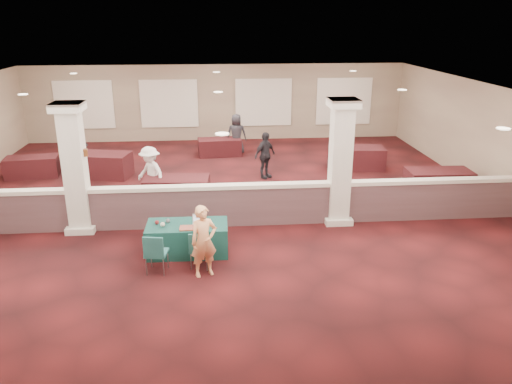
{
  "coord_description": "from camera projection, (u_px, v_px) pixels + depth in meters",
  "views": [
    {
      "loc": [
        -0.13,
        -13.34,
        5.06
      ],
      "look_at": [
        0.83,
        -2.0,
        1.06
      ],
      "focal_mm": 35.0,
      "sensor_mm": 36.0,
      "label": 1
    }
  ],
  "objects": [
    {
      "name": "ground",
      "position": [
        221.0,
        205.0,
        14.23
      ],
      "size": [
        16.0,
        16.0,
        0.0
      ],
      "primitive_type": "plane",
      "color": "#441113",
      "rests_on": "ground"
    },
    {
      "name": "wall_back",
      "position": [
        217.0,
        103.0,
        21.21
      ],
      "size": [
        16.0,
        0.04,
        3.2
      ],
      "primitive_type": "cube",
      "color": "#7E6857",
      "rests_on": "ground"
    },
    {
      "name": "wall_front",
      "position": [
        230.0,
        313.0,
        6.18
      ],
      "size": [
        16.0,
        0.04,
        3.2
      ],
      "primitive_type": "cube",
      "color": "#7E6857",
      "rests_on": "ground"
    },
    {
      "name": "wall_right",
      "position": [
        498.0,
        144.0,
        14.33
      ],
      "size": [
        0.04,
        16.0,
        3.2
      ],
      "primitive_type": "cube",
      "color": "#7E6857",
      "rests_on": "ground"
    },
    {
      "name": "ceiling",
      "position": [
        218.0,
        91.0,
        13.16
      ],
      "size": [
        16.0,
        16.0,
        0.02
      ],
      "primitive_type": "cube",
      "color": "white",
      "rests_on": "wall_back"
    },
    {
      "name": "partition_wall",
      "position": [
        222.0,
        205.0,
        12.63
      ],
      "size": [
        15.6,
        0.28,
        1.1
      ],
      "color": "#52373B",
      "rests_on": "ground"
    },
    {
      "name": "column_left",
      "position": [
        75.0,
        167.0,
        11.99
      ],
      "size": [
        0.72,
        0.72,
        3.2
      ],
      "color": "white",
      "rests_on": "ground"
    },
    {
      "name": "column_right",
      "position": [
        340.0,
        161.0,
        12.51
      ],
      "size": [
        0.72,
        0.72,
        3.2
      ],
      "color": "white",
      "rests_on": "ground"
    },
    {
      "name": "sconce_left",
      "position": [
        61.0,
        153.0,
        11.85
      ],
      "size": [
        0.12,
        0.12,
        0.18
      ],
      "color": "brown",
      "rests_on": "column_left"
    },
    {
      "name": "sconce_right",
      "position": [
        85.0,
        153.0,
        11.89
      ],
      "size": [
        0.12,
        0.12,
        0.18
      ],
      "color": "brown",
      "rests_on": "column_left"
    },
    {
      "name": "near_table",
      "position": [
        188.0,
        238.0,
        11.23
      ],
      "size": [
        1.82,
        0.93,
        0.69
      ],
      "primitive_type": "cube",
      "rotation": [
        0.0,
        0.0,
        -0.01
      ],
      "color": "#103C33",
      "rests_on": "ground"
    },
    {
      "name": "conf_chair_main",
      "position": [
        199.0,
        247.0,
        10.47
      ],
      "size": [
        0.49,
        0.49,
        0.83
      ],
      "rotation": [
        0.0,
        0.0,
        -0.21
      ],
      "color": "#21605F",
      "rests_on": "ground"
    },
    {
      "name": "conf_chair_side",
      "position": [
        155.0,
        251.0,
        10.25
      ],
      "size": [
        0.5,
        0.51,
        0.87
      ],
      "rotation": [
        0.0,
        0.0,
        -0.16
      ],
      "color": "#21605F",
      "rests_on": "ground"
    },
    {
      "name": "woman",
      "position": [
        204.0,
        241.0,
        10.12
      ],
      "size": [
        0.64,
        0.53,
        1.52
      ],
      "primitive_type": "imported",
      "rotation": [
        0.0,
        0.0,
        0.35
      ],
      "color": "#FEB76E",
      "rests_on": "ground"
    },
    {
      "name": "far_table_front_left",
      "position": [
        100.0,
        165.0,
        16.6
      ],
      "size": [
        2.12,
        1.36,
        0.8
      ],
      "primitive_type": "cube",
      "rotation": [
        0.0,
        0.0,
        -0.2
      ],
      "color": "black",
      "rests_on": "ground"
    },
    {
      "name": "far_table_front_center",
      "position": [
        177.0,
        190.0,
        14.28
      ],
      "size": [
        1.9,
        1.06,
        0.74
      ],
      "primitive_type": "cube",
      "rotation": [
        0.0,
        0.0,
        -0.08
      ],
      "color": "black",
      "rests_on": "ground"
    },
    {
      "name": "far_table_front_right",
      "position": [
        438.0,
        183.0,
        14.9
      ],
      "size": [
        1.92,
        1.01,
        0.76
      ],
      "primitive_type": "cube",
      "rotation": [
        0.0,
        0.0,
        -0.04
      ],
      "color": "black",
      "rests_on": "ground"
    },
    {
      "name": "far_table_back_left",
      "position": [
        32.0,
        167.0,
        16.63
      ],
      "size": [
        1.76,
        1.03,
        0.68
      ],
      "primitive_type": "cube",
      "rotation": [
        0.0,
        0.0,
        0.12
      ],
      "color": "black",
      "rests_on": "ground"
    },
    {
      "name": "far_table_back_center",
      "position": [
        220.0,
        147.0,
        19.17
      ],
      "size": [
        1.68,
        0.96,
        0.65
      ],
      "primitive_type": "cube",
      "rotation": [
        0.0,
        0.0,
        0.1
      ],
      "color": "black",
      "rests_on": "ground"
    },
    {
      "name": "far_table_back_right",
      "position": [
        356.0,
        158.0,
        17.49
      ],
      "size": [
        1.96,
        1.1,
        0.77
      ],
      "primitive_type": "cube",
      "rotation": [
        0.0,
        0.0,
        -0.08
      ],
      "color": "black",
      "rests_on": "ground"
    },
    {
      "name": "attendee_a",
      "position": [
        77.0,
        148.0,
        17.34
      ],
      "size": [
        0.83,
        0.67,
        1.53
      ],
      "primitive_type": "imported",
      "rotation": [
        0.0,
        0.0,
        0.42
      ],
      "color": "black",
      "rests_on": "ground"
    },
    {
      "name": "attendee_b",
      "position": [
        151.0,
        174.0,
        14.36
      ],
      "size": [
        1.06,
        1.04,
        1.59
      ],
      "primitive_type": "imported",
      "rotation": [
        0.0,
        0.0,
        -0.76
      ],
      "color": "silver",
      "rests_on": "ground"
    },
    {
      "name": "attendee_c",
      "position": [
        265.0,
        155.0,
        16.34
      ],
      "size": [
        0.97,
        0.92,
        1.54
      ],
      "primitive_type": "imported",
      "rotation": [
        0.0,
        0.0,
        0.71
      ],
      "color": "black",
      "rests_on": "ground"
    },
    {
      "name": "attendee_d",
      "position": [
        237.0,
        134.0,
        19.2
      ],
      "size": [
        0.8,
        0.47,
        1.57
      ],
      "primitive_type": "imported",
      "rotation": [
        0.0,
        0.0,
        3.07
      ],
      "color": "black",
      "rests_on": "ground"
    },
    {
      "name": "laptop_base",
      "position": [
        200.0,
        224.0,
        11.08
      ],
      "size": [
        0.32,
        0.22,
        0.02
      ],
      "primitive_type": "cube",
      "rotation": [
        0.0,
        0.0,
        -0.01
      ],
      "color": "silver",
      "rests_on": "near_table"
    },
    {
      "name": "laptop_screen",
      "position": [
        200.0,
        218.0,
        11.15
      ],
      "size": [
        0.31,
        0.02,
        0.21
      ],
      "primitive_type": "cube",
      "rotation": [
        0.0,
        0.0,
        -0.01
      ],
      "color": "silver",
      "rests_on": "near_table"
    },
    {
      "name": "screen_glow",
      "position": [
        200.0,
        219.0,
        11.15
      ],
      "size": [
        0.28,
        0.01,
        0.18
      ],
      "primitive_type": "cube",
      "rotation": [
        0.0,
        0.0,
        -0.01
      ],
      "color": "silver",
      "rests_on": "near_table"
    },
    {
      "name": "knitting",
      "position": [
        188.0,
        228.0,
        10.89
      ],
      "size": [
        0.38,
        0.29,
        0.03
      ],
      "primitive_type": "cube",
      "rotation": [
        0.0,
        0.0,
        -0.01
      ],
      "color": "#D54522",
      "rests_on": "near_table"
    },
    {
      "name": "yarn_cream",
      "position": [
        163.0,
        224.0,
        10.97
      ],
      "size": [
        0.1,
        0.1,
        0.1
      ],
      "primitive_type": "sphere",
      "color": "beige",
      "rests_on": "near_table"
    },
    {
      "name": "yarn_red",
      "position": [
        157.0,
        222.0,
        11.1
      ],
      "size": [
        0.09,
        0.09,
        0.09
      ],
      "primitive_type": "sphere",
      "color": "maroon",
      "rests_on": "near_table"
    },
    {
      "name": "yarn_grey",
      "position": [
        168.0,
        221.0,
        11.17
      ],
      "size": [
        0.1,
        0.1,
        0.1
      ],
      "primitive_type": "sphere",
      "color": "#444448",
      "rests_on": "near_table"
    },
    {
      "name": "scissors",
      "position": [
        214.0,
        228.0,
        10.9
      ],
      "size": [
        0.11,
        0.03,
        0.01
      ],
      "primitive_type": "cube",
      "rotation": [
        0.0,
        0.0,
        -0.01
      ],
      "color": "#B31B13",
      "rests_on": "near_table"
    }
  ]
}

